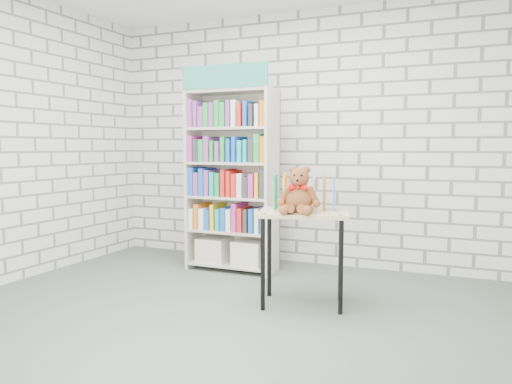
% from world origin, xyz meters
% --- Properties ---
extents(ground, '(4.50, 4.50, 0.00)m').
position_xyz_m(ground, '(0.00, 0.00, 0.00)').
color(ground, '#4B5749').
rests_on(ground, ground).
extents(room_shell, '(4.52, 4.02, 2.81)m').
position_xyz_m(room_shell, '(0.00, 0.00, 1.78)').
color(room_shell, silver).
rests_on(room_shell, ground).
extents(bookshelf, '(0.95, 0.37, 2.13)m').
position_xyz_m(bookshelf, '(-0.50, 1.36, 0.97)').
color(bookshelf, beige).
rests_on(bookshelf, ground).
extents(display_table, '(0.83, 0.67, 0.78)m').
position_xyz_m(display_table, '(0.55, 0.53, 0.67)').
color(display_table, tan).
rests_on(display_table, ground).
extents(table_books, '(0.55, 0.34, 0.30)m').
position_xyz_m(table_books, '(0.52, 0.64, 0.93)').
color(table_books, teal).
rests_on(table_books, display_table).
extents(teddy_bear, '(0.35, 0.33, 0.38)m').
position_xyz_m(teddy_bear, '(0.55, 0.41, 0.93)').
color(teddy_bear, brown).
rests_on(teddy_bear, display_table).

